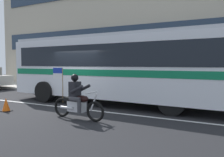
# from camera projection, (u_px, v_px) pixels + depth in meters

# --- Properties ---
(ground_plane) EXTENTS (60.00, 60.00, 0.00)m
(ground_plane) POSITION_uv_depth(u_px,v_px,m) (76.00, 106.00, 10.57)
(ground_plane) COLOR black
(sidewalk_curb) EXTENTS (28.00, 3.80, 0.15)m
(sidewalk_curb) POSITION_uv_depth(u_px,v_px,m) (123.00, 92.00, 15.06)
(sidewalk_curb) COLOR #B7B2A8
(sidewalk_curb) RESTS_ON ground_plane
(lane_center_stripe) EXTENTS (26.60, 0.14, 0.01)m
(lane_center_stripe) POSITION_uv_depth(u_px,v_px,m) (68.00, 108.00, 10.04)
(lane_center_stripe) COLOR silver
(lane_center_stripe) RESTS_ON ground_plane
(office_building_facade) EXTENTS (28.00, 0.89, 11.43)m
(office_building_facade) POSITION_uv_depth(u_px,v_px,m) (137.00, 11.00, 16.72)
(office_building_facade) COLOR #B2A893
(office_building_facade) RESTS_ON ground_plane
(transit_bus) EXTENTS (10.92, 2.98, 3.22)m
(transit_bus) POSITION_uv_depth(u_px,v_px,m) (115.00, 65.00, 10.86)
(transit_bus) COLOR silver
(transit_bus) RESTS_ON ground_plane
(motorcycle_with_rider) EXTENTS (2.20, 0.64, 1.78)m
(motorcycle_with_rider) POSITION_uv_depth(u_px,v_px,m) (77.00, 100.00, 7.95)
(motorcycle_with_rider) COLOR black
(motorcycle_with_rider) RESTS_ON ground_plane
(fire_hydrant) EXTENTS (0.22, 0.30, 0.75)m
(fire_hydrant) POSITION_uv_depth(u_px,v_px,m) (171.00, 90.00, 12.21)
(fire_hydrant) COLOR gold
(fire_hydrant) RESTS_ON sidewalk_curb
(traffic_cone) EXTENTS (0.36, 0.36, 0.55)m
(traffic_cone) POSITION_uv_depth(u_px,v_px,m) (6.00, 105.00, 9.27)
(traffic_cone) COLOR #EA590F
(traffic_cone) RESTS_ON ground_plane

